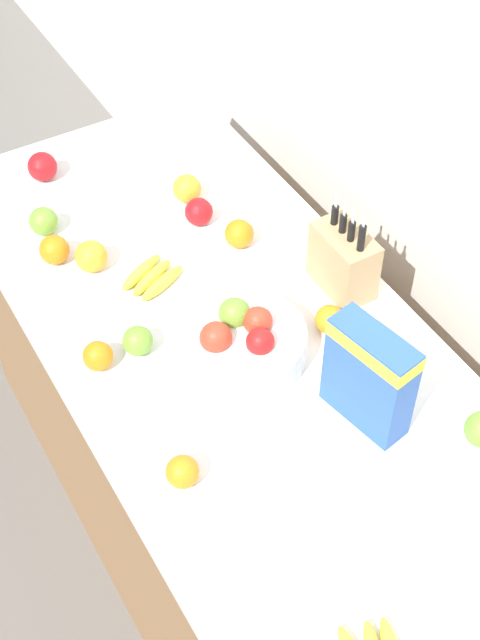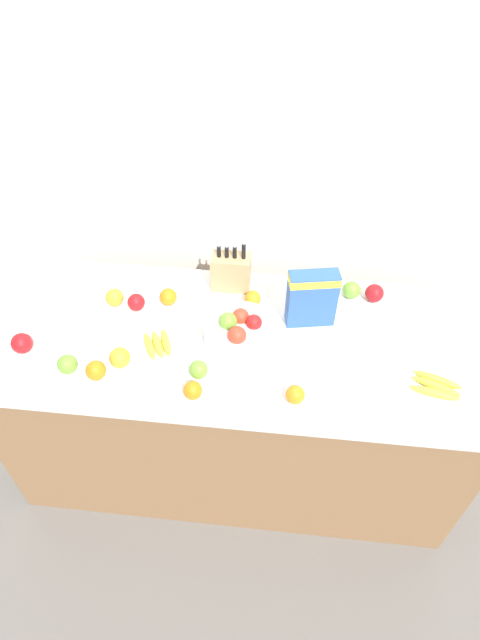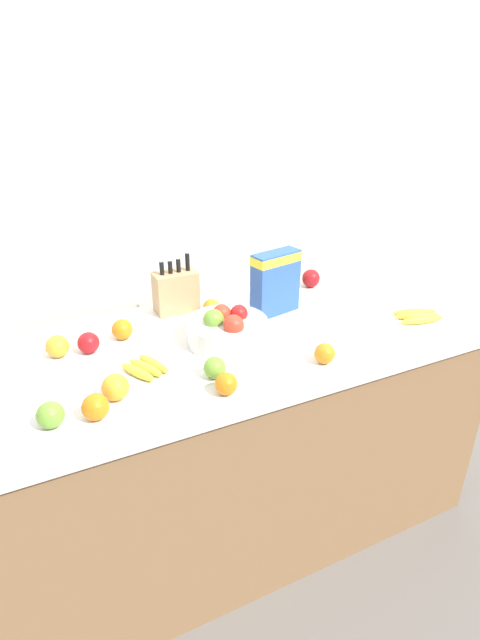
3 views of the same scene
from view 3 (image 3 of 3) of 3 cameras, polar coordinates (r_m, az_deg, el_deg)
name	(u,v)px [view 3 (image 3 of 3)]	position (r m, az deg, el deg)	size (l,w,h in m)	color
ground_plane	(224,517)	(2.41, -1.83, -21.63)	(14.00, 14.00, 0.00)	slate
wall_back	(160,198)	(2.27, -9.18, 13.58)	(9.00, 0.06, 2.60)	silver
counter	(223,438)	(2.09, -2.01, -13.30)	(2.03, 0.85, 0.90)	olive
knife_block	(176,291)	(2.05, -7.34, 3.28)	(0.17, 0.10, 0.27)	tan
cereal_box	(276,280)	(2.01, 4.08, 4.59)	(0.21, 0.11, 0.26)	#2D56A8
fruit_bowl	(227,329)	(1.81, -1.47, -1.04)	(0.30, 0.30, 0.14)	silver
banana_bunch_left	(418,316)	(2.11, 19.69, 0.43)	(0.20, 0.15, 0.03)	yellow
banana_bunch_right	(146,368)	(1.67, -10.73, -5.38)	(0.15, 0.18, 0.03)	yellow
apple_by_knife_block	(215,368)	(1.61, -2.91, -5.48)	(0.07, 0.07, 0.07)	#6B9E33
apple_leftmost	(311,278)	(2.32, 8.11, 4.73)	(0.08, 0.08, 0.08)	#A31419
apple_middle	(291,281)	(2.28, 5.84, 4.43)	(0.08, 0.08, 0.08)	#6B9E33
apple_rightmost	(50,415)	(1.49, -20.84, -10.12)	(0.08, 0.08, 0.08)	#6B9E33
apple_near_bananas	(89,343)	(1.83, -16.93, -2.51)	(0.08, 0.08, 0.08)	#A31419
orange_by_cereal	(122,329)	(1.89, -13.31, -1.05)	(0.08, 0.08, 0.08)	orange
orange_back_center	(115,387)	(1.55, -14.05, -7.46)	(0.08, 0.08, 0.08)	orange
orange_mid_right	(57,346)	(1.83, -20.14, -2.84)	(0.08, 0.08, 0.08)	orange
orange_front_center	(95,407)	(1.49, -16.20, -9.53)	(0.08, 0.08, 0.08)	orange
orange_near_bowl	(226,384)	(1.53, -1.59, -7.31)	(0.07, 0.07, 0.07)	orange
orange_mid_left	(211,308)	(2.01, -3.29, 1.38)	(0.07, 0.07, 0.07)	orange
orange_front_left	(325,353)	(1.71, 9.65, -3.79)	(0.07, 0.07, 0.07)	orange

